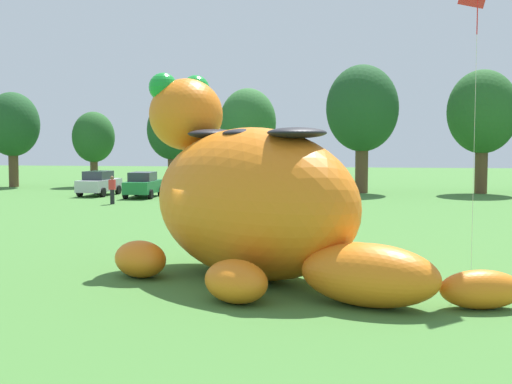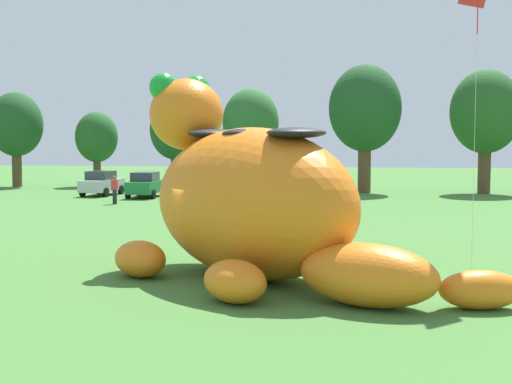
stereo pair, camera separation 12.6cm
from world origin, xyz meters
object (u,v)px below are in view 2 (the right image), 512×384
at_px(car_blue, 201,185).
at_px(spectator_mid_field, 115,190).
at_px(spectator_near_inflatable, 236,203).
at_px(giant_inflatable_creature, 251,201).
at_px(car_green, 146,185).
at_px(car_silver, 102,183).
at_px(car_yellow, 259,185).

relative_size(car_blue, spectator_mid_field, 2.49).
distance_m(car_blue, spectator_near_inflatable, 13.71).
distance_m(giant_inflatable_creature, spectator_near_inflatable, 13.41).
distance_m(giant_inflatable_creature, car_green, 27.95).
bearing_deg(spectator_mid_field, car_silver, 117.95).
xyz_separation_m(car_silver, car_blue, (7.32, -0.68, 0.00)).
distance_m(car_yellow, spectator_near_inflatable, 13.47).
bearing_deg(spectator_mid_field, giant_inflatable_creature, -60.26).
height_order(car_green, spectator_mid_field, car_green).
relative_size(car_silver, spectator_mid_field, 2.46).
bearing_deg(car_silver, spectator_mid_field, -62.05).
relative_size(car_yellow, spectator_near_inflatable, 2.48).
distance_m(giant_inflatable_creature, spectator_mid_field, 23.61).
bearing_deg(spectator_mid_field, spectator_near_inflatable, -40.08).
bearing_deg(car_green, car_silver, 162.91).
bearing_deg(car_silver, car_green, -17.09).
height_order(car_blue, car_yellow, same).
xyz_separation_m(giant_inflatable_creature, car_green, (-11.38, 25.49, -1.30)).
bearing_deg(giant_inflatable_creature, car_green, 114.07).
height_order(car_blue, spectator_mid_field, car_blue).
bearing_deg(car_silver, car_blue, -5.31).
bearing_deg(car_green, spectator_mid_field, -93.55).
bearing_deg(car_blue, spectator_near_inflatable, -69.71).
relative_size(giant_inflatable_creature, car_green, 2.63).
distance_m(car_silver, car_blue, 7.35).
height_order(car_green, car_yellow, same).
distance_m(car_blue, spectator_mid_field, 6.79).
xyz_separation_m(giant_inflatable_creature, car_blue, (-7.62, 25.90, -1.30)).
height_order(car_silver, spectator_near_inflatable, car_silver).
bearing_deg(car_green, car_yellow, 7.42).
xyz_separation_m(car_silver, car_yellow, (11.15, -0.10, 0.00)).
bearing_deg(car_silver, spectator_near_inflatable, -48.28).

